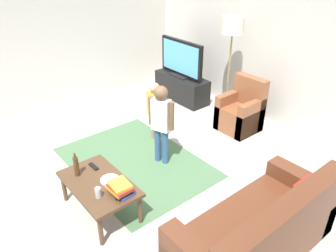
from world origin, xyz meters
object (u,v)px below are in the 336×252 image
(child_center, at_px, (161,118))
(floor_lamp, at_px, (233,31))
(armchair, at_px, (242,113))
(child_near_tv, at_px, (155,106))
(coffee_table, at_px, (99,186))
(tv, at_px, (181,59))
(tv_stand, at_px, (182,88))
(bottle, at_px, (76,166))
(tv_remote, at_px, (94,166))
(plate, at_px, (110,180))
(book_stack, at_px, (120,188))
(couch, at_px, (261,235))
(soda_can, at_px, (98,193))

(child_center, bearing_deg, floor_lamp, 103.30)
(armchair, distance_m, floor_lamp, 1.36)
(child_near_tv, bearing_deg, coffee_table, -58.98)
(tv, bearing_deg, child_center, -48.33)
(armchair, relative_size, floor_lamp, 0.51)
(tv_stand, relative_size, coffee_table, 1.20)
(bottle, relative_size, tv_remote, 1.78)
(child_center, bearing_deg, plate, -69.50)
(armchair, height_order, book_stack, armchair)
(child_center, height_order, book_stack, child_center)
(book_stack, bearing_deg, couch, 32.51)
(armchair, distance_m, tv_remote, 2.75)
(floor_lamp, distance_m, plate, 3.24)
(bottle, distance_m, soda_can, 0.50)
(child_near_tv, xyz_separation_m, child_center, (0.56, -0.32, 0.12))
(tv_stand, height_order, floor_lamp, floor_lamp)
(child_center, bearing_deg, child_near_tv, 150.39)
(coffee_table, bearing_deg, soda_can, -28.61)
(tv_stand, relative_size, tv_remote, 7.06)
(tv_remote, bearing_deg, tv_stand, 117.20)
(plate, bearing_deg, tv_stand, 124.37)
(tv_stand, relative_size, child_near_tv, 1.23)
(soda_can, bearing_deg, tv_stand, 124.44)
(book_stack, bearing_deg, floor_lamp, 110.55)
(tv, distance_m, armchair, 1.67)
(bottle, bearing_deg, child_center, 93.04)
(tv_remote, relative_size, soda_can, 1.42)
(tv_remote, height_order, plate, plate)
(coffee_table, bearing_deg, couch, 29.75)
(child_near_tv, xyz_separation_m, coffee_table, (0.91, -1.50, -0.22))
(child_center, bearing_deg, book_stack, -58.63)
(coffee_table, height_order, book_stack, book_stack)
(book_stack, bearing_deg, soda_can, -113.93)
(floor_lamp, relative_size, plate, 8.09)
(coffee_table, bearing_deg, tv_stand, 122.54)
(tv, relative_size, child_center, 0.93)
(coffee_table, relative_size, soda_can, 8.33)
(child_near_tv, height_order, coffee_table, child_near_tv)
(floor_lamp, bearing_deg, tv_remote, -80.59)
(couch, bearing_deg, bottle, -151.19)
(armchair, height_order, floor_lamp, floor_lamp)
(armchair, height_order, soda_can, armchair)
(tv, xyz_separation_m, bottle, (1.56, -2.99, -0.30))
(tv, xyz_separation_m, armchair, (1.58, -0.02, -0.55))
(tv_remote, bearing_deg, soda_can, -24.69)
(tv_stand, distance_m, tv_remote, 3.19)
(bottle, xyz_separation_m, soda_can, (0.50, 0.00, -0.07))
(armchair, distance_m, bottle, 2.98)
(bottle, bearing_deg, plate, 36.00)
(tv_stand, bearing_deg, child_center, -48.69)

